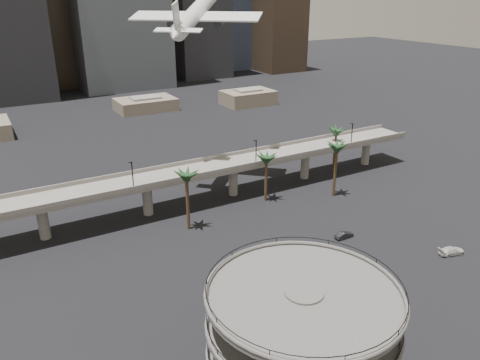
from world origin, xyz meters
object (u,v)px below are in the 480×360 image
overpass (192,175)px  car_a (278,300)px  airborne_jet (196,13)px  parking_ramp (301,338)px  car_b (344,235)px  car_c (452,251)px

overpass → car_a: 42.59m
overpass → airborne_jet: size_ratio=4.41×
parking_ramp → car_b: bearing=40.9°
car_b → car_c: size_ratio=0.80×
car_a → car_c: car_a is taller
car_c → car_b: bearing=55.4°
overpass → car_b: overpass is taller
overpass → car_a: size_ratio=27.27×
overpass → car_c: overpass is taller
parking_ramp → car_a: (8.77, 17.12, -9.02)m
car_a → car_c: (37.62, -3.80, -0.06)m
car_a → car_b: (24.09, 11.35, -0.14)m
car_a → car_b: size_ratio=1.16×
airborne_jet → car_b: bearing=-125.8°
car_b → car_c: bearing=-138.4°
parking_ramp → airborne_jet: bearing=73.1°
overpass → car_c: (33.39, -45.67, -6.59)m
car_b → overpass: bearing=32.9°
parking_ramp → overpass: (13.00, 59.00, -2.50)m
overpass → airborne_jet: bearing=58.1°
parking_ramp → airborne_jet: size_ratio=0.75×
car_c → overpass: bearing=49.8°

